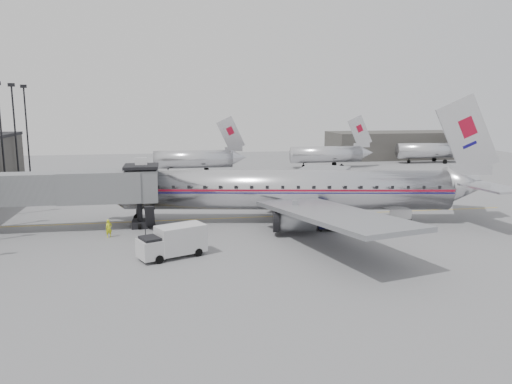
# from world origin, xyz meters

# --- Properties ---
(ground) EXTENTS (160.00, 160.00, 0.00)m
(ground) POSITION_xyz_m (0.00, 0.00, 0.00)
(ground) COLOR slate
(ground) RESTS_ON ground
(hangar) EXTENTS (30.00, 12.00, 6.00)m
(hangar) POSITION_xyz_m (45.00, 60.00, 3.00)
(hangar) COLOR #3C3936
(hangar) RESTS_ON ground
(apron_line) EXTENTS (60.00, 0.15, 0.01)m
(apron_line) POSITION_xyz_m (3.00, 6.00, 0.01)
(apron_line) COLOR gold
(apron_line) RESTS_ON ground
(jet_bridge) EXTENTS (21.00, 6.20, 7.10)m
(jet_bridge) POSITION_xyz_m (-16.66, 3.67, 4.18)
(jet_bridge) COLOR #5D5F62
(jet_bridge) RESTS_ON ground
(distant_aircraft_near) EXTENTS (16.39, 3.20, 10.26)m
(distant_aircraft_near) POSITION_xyz_m (-1.79, 42.00, 2.73)
(distant_aircraft_near) COLOR silver
(distant_aircraft_near) RESTS_ON ground
(distant_aircraft_mid) EXTENTS (16.39, 3.20, 10.26)m
(distant_aircraft_mid) POSITION_xyz_m (24.21, 46.00, 2.73)
(distant_aircraft_mid) COLOR silver
(distant_aircraft_mid) RESTS_ON ground
(distant_aircraft_far) EXTENTS (16.39, 3.20, 10.26)m
(distant_aircraft_far) POSITION_xyz_m (48.21, 50.00, 2.73)
(distant_aircraft_far) COLOR silver
(distant_aircraft_far) RESTS_ON ground
(airliner) EXTENTS (42.66, 39.20, 13.59)m
(airliner) POSITION_xyz_m (6.84, 3.40, 3.42)
(airliner) COLOR silver
(airliner) RESTS_ON ground
(service_van) EXTENTS (5.89, 4.17, 2.59)m
(service_van) POSITION_xyz_m (-6.06, -7.23, 1.36)
(service_van) COLOR #BCBCBE
(service_van) RESTS_ON ground
(baggage_cart_navy) EXTENTS (2.48, 2.10, 1.70)m
(baggage_cart_navy) POSITION_xyz_m (9.38, -0.84, 0.90)
(baggage_cart_navy) COLOR black
(baggage_cart_navy) RESTS_ON ground
(baggage_cart_white) EXTENTS (2.82, 2.52, 1.82)m
(baggage_cart_white) POSITION_xyz_m (18.39, 2.00, 0.97)
(baggage_cart_white) COLOR silver
(baggage_cart_white) RESTS_ON ground
(ramp_worker) EXTENTS (0.74, 0.65, 1.70)m
(ramp_worker) POSITION_xyz_m (-12.00, 0.05, 0.85)
(ramp_worker) COLOR yellow
(ramp_worker) RESTS_ON ground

